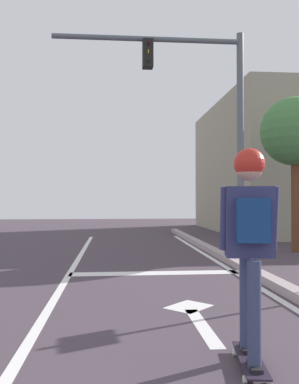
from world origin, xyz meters
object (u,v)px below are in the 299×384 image
object	(u,v)px
roadside_tree	(295,133)
traffic_signal_mast	(200,102)
skater	(250,223)
skateboard	(250,360)

from	to	relation	value
roadside_tree	traffic_signal_mast	bearing A→B (deg)	-155.58
skater	roadside_tree	xyz separation A→B (m)	(3.73, 7.30, 1.99)
skateboard	skater	xyz separation A→B (m)	(-0.00, -0.01, 1.15)
skateboard	traffic_signal_mast	distance (m)	7.03
traffic_signal_mast	roadside_tree	world-z (taller)	traffic_signal_mast
skater	traffic_signal_mast	world-z (taller)	traffic_signal_mast
roadside_tree	skater	bearing A→B (deg)	-117.07
skateboard	traffic_signal_mast	size ratio (longest dim) A/B	0.16
skater	traffic_signal_mast	bearing A→B (deg)	81.89
skateboard	roadside_tree	xyz separation A→B (m)	(3.73, 7.28, 3.15)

